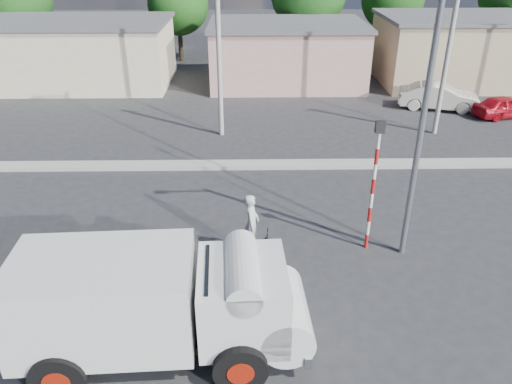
{
  "coord_description": "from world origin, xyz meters",
  "views": [
    {
      "loc": [
        -0.65,
        -12.17,
        9.16
      ],
      "look_at": [
        -0.39,
        3.0,
        1.3
      ],
      "focal_mm": 35.0,
      "sensor_mm": 36.0,
      "label": 1
    }
  ],
  "objects_px": {
    "cyclist": "(252,231)",
    "streetlight": "(420,104)",
    "car_cream": "(439,97)",
    "car_red": "(505,107)",
    "bicycle": "(252,244)",
    "traffic_pole": "(374,176)",
    "truck": "(163,303)"
  },
  "relations": [
    {
      "from": "traffic_pole",
      "to": "car_cream",
      "type": "bearing_deg",
      "value": 63.24
    },
    {
      "from": "car_red",
      "to": "streetlight",
      "type": "distance_m",
      "value": 16.96
    },
    {
      "from": "truck",
      "to": "car_red",
      "type": "distance_m",
      "value": 24.03
    },
    {
      "from": "cyclist",
      "to": "streetlight",
      "type": "xyz_separation_m",
      "value": [
        4.7,
        0.18,
        4.01
      ]
    },
    {
      "from": "car_cream",
      "to": "streetlight",
      "type": "height_order",
      "value": "streetlight"
    },
    {
      "from": "truck",
      "to": "car_red",
      "type": "xyz_separation_m",
      "value": [
        16.41,
        17.53,
        -0.94
      ]
    },
    {
      "from": "cyclist",
      "to": "truck",
      "type": "bearing_deg",
      "value": 159.41
    },
    {
      "from": "cyclist",
      "to": "car_cream",
      "type": "height_order",
      "value": "cyclist"
    },
    {
      "from": "cyclist",
      "to": "streetlight",
      "type": "relative_size",
      "value": 0.21
    },
    {
      "from": "car_red",
      "to": "bicycle",
      "type": "bearing_deg",
      "value": 119.68
    },
    {
      "from": "truck",
      "to": "bicycle",
      "type": "bearing_deg",
      "value": 59.9
    },
    {
      "from": "cyclist",
      "to": "car_red",
      "type": "xyz_separation_m",
      "value": [
        14.3,
        13.46,
        -0.35
      ]
    },
    {
      "from": "cyclist",
      "to": "car_red",
      "type": "relative_size",
      "value": 0.54
    },
    {
      "from": "traffic_pole",
      "to": "streetlight",
      "type": "bearing_deg",
      "value": -17.73
    },
    {
      "from": "cyclist",
      "to": "car_cream",
      "type": "bearing_deg",
      "value": -29.77
    },
    {
      "from": "bicycle",
      "to": "streetlight",
      "type": "relative_size",
      "value": 0.21
    },
    {
      "from": "car_red",
      "to": "streetlight",
      "type": "height_order",
      "value": "streetlight"
    },
    {
      "from": "streetlight",
      "to": "traffic_pole",
      "type": "bearing_deg",
      "value": 162.27
    },
    {
      "from": "car_cream",
      "to": "car_red",
      "type": "height_order",
      "value": "car_cream"
    },
    {
      "from": "truck",
      "to": "cyclist",
      "type": "height_order",
      "value": "truck"
    },
    {
      "from": "truck",
      "to": "car_red",
      "type": "relative_size",
      "value": 1.93
    },
    {
      "from": "cyclist",
      "to": "traffic_pole",
      "type": "distance_m",
      "value": 4.13
    },
    {
      "from": "bicycle",
      "to": "car_red",
      "type": "height_order",
      "value": "car_red"
    },
    {
      "from": "bicycle",
      "to": "truck",
      "type": "bearing_deg",
      "value": 159.41
    },
    {
      "from": "truck",
      "to": "cyclist",
      "type": "xyz_separation_m",
      "value": [
        2.1,
        4.07,
        -0.59
      ]
    },
    {
      "from": "bicycle",
      "to": "traffic_pole",
      "type": "distance_m",
      "value": 4.34
    },
    {
      "from": "car_red",
      "to": "traffic_pole",
      "type": "xyz_separation_m",
      "value": [
        -10.54,
        -12.98,
        1.99
      ]
    },
    {
      "from": "truck",
      "to": "car_cream",
      "type": "height_order",
      "value": "truck"
    },
    {
      "from": "cyclist",
      "to": "car_red",
      "type": "height_order",
      "value": "cyclist"
    },
    {
      "from": "cyclist",
      "to": "car_red",
      "type": "distance_m",
      "value": 19.64
    },
    {
      "from": "streetlight",
      "to": "car_cream",
      "type": "bearing_deg",
      "value": 66.71
    },
    {
      "from": "car_cream",
      "to": "streetlight",
      "type": "bearing_deg",
      "value": 171.91
    }
  ]
}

